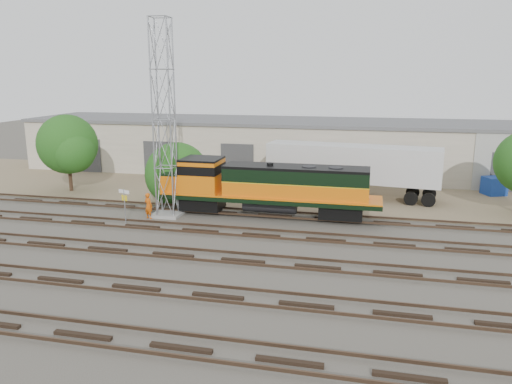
% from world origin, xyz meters
% --- Properties ---
extents(ground, '(140.00, 140.00, 0.00)m').
position_xyz_m(ground, '(0.00, 0.00, 0.00)').
color(ground, '#47423A').
rests_on(ground, ground).
extents(dirt_strip, '(80.00, 16.00, 0.02)m').
position_xyz_m(dirt_strip, '(0.00, 15.00, 0.01)').
color(dirt_strip, '#726047').
rests_on(dirt_strip, ground).
extents(tracks, '(80.00, 20.40, 0.28)m').
position_xyz_m(tracks, '(0.00, -3.00, 0.08)').
color(tracks, black).
rests_on(tracks, ground).
extents(warehouse, '(58.40, 10.40, 5.30)m').
position_xyz_m(warehouse, '(0.04, 22.98, 2.65)').
color(warehouse, beige).
rests_on(warehouse, ground).
extents(locomotive, '(15.48, 2.72, 3.72)m').
position_xyz_m(locomotive, '(-0.65, 6.00, 2.16)').
color(locomotive, black).
rests_on(locomotive, tracks).
extents(signal_tower, '(1.99, 1.99, 13.46)m').
position_xyz_m(signal_tower, '(-7.49, 4.56, 6.58)').
color(signal_tower, gray).
rests_on(signal_tower, ground).
extents(sign_post, '(0.92, 0.38, 2.36)m').
position_xyz_m(sign_post, '(-9.50, 2.11, 1.65)').
color(sign_post, gray).
rests_on(sign_post, ground).
extents(worker, '(0.78, 0.66, 1.83)m').
position_xyz_m(worker, '(-8.49, 3.56, 0.91)').
color(worker, '#D0510B').
rests_on(worker, ground).
extents(semi_trailer, '(14.07, 4.50, 4.26)m').
position_xyz_m(semi_trailer, '(5.28, 13.15, 2.68)').
color(semi_trailer, silver).
rests_on(semi_trailer, ground).
extents(dumpster_blue, '(2.07, 2.01, 1.50)m').
position_xyz_m(dumpster_blue, '(16.54, 16.61, 0.75)').
color(dumpster_blue, '#153896').
rests_on(dumpster_blue, ground).
extents(tree_west, '(5.27, 5.02, 6.56)m').
position_xyz_m(tree_west, '(-18.42, 9.71, 3.92)').
color(tree_west, '#382619').
rests_on(tree_west, ground).
extents(tree_mid, '(5.25, 5.00, 5.00)m').
position_xyz_m(tree_mid, '(-8.02, 8.27, 2.08)').
color(tree_mid, '#382619').
rests_on(tree_mid, ground).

